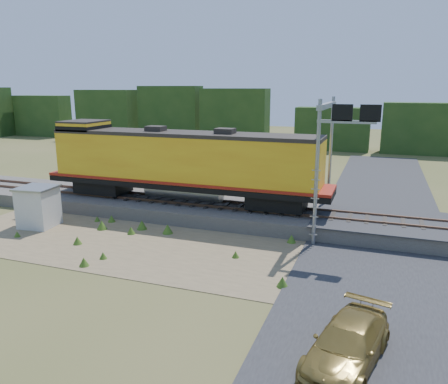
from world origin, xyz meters
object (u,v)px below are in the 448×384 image
at_px(locomotive, 179,162).
at_px(shed, 38,207).
at_px(car, 347,344).
at_px(signal_gantry, 332,134).

height_order(locomotive, shed, locomotive).
bearing_deg(locomotive, car, -47.85).
distance_m(shed, car, 18.84).
relative_size(locomotive, shed, 7.81).
height_order(locomotive, car, locomotive).
height_order(shed, signal_gantry, signal_gantry).
distance_m(locomotive, car, 16.65).
bearing_deg(shed, signal_gantry, 9.26).
relative_size(locomotive, signal_gantry, 2.51).
bearing_deg(shed, locomotive, 31.70).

